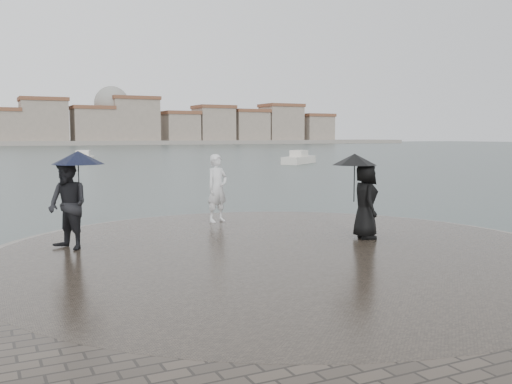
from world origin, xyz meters
TOP-DOWN VIEW (x-y plane):
  - ground at (0.00, 0.00)m, footprint 400.00×400.00m
  - kerb_ring at (0.00, 3.50)m, footprint 12.50×12.50m
  - quay_tip at (0.00, 3.50)m, footprint 11.90×11.90m
  - statue at (0.23, 7.69)m, footprint 0.79×0.65m
  - visitor_left at (-3.93, 5.54)m, footprint 1.32×1.21m
  - visitor_right at (2.27, 3.88)m, footprint 1.18×1.12m
  - boats at (4.06, 40.59)m, footprint 40.79×24.83m

SIDE VIEW (x-z plane):
  - ground at x=0.00m, z-range 0.00..0.00m
  - kerb_ring at x=0.00m, z-range 0.00..0.32m
  - quay_tip at x=0.00m, z-range 0.00..0.36m
  - boats at x=4.06m, z-range -0.37..1.13m
  - statue at x=0.23m, z-range 0.36..2.21m
  - visitor_right at x=2.27m, z-range 0.50..2.45m
  - visitor_left at x=-3.93m, z-range 0.48..2.52m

